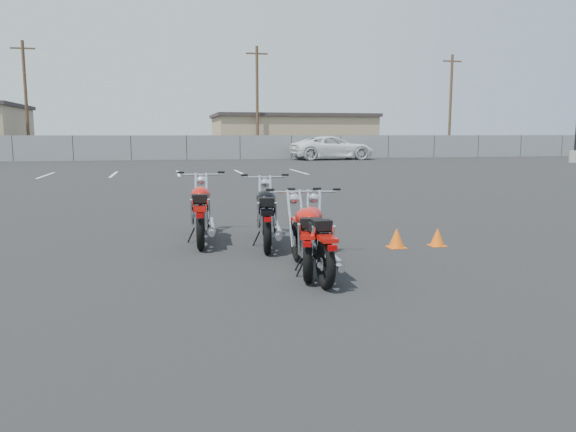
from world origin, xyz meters
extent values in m
plane|color=black|center=(0.00, 0.00, 0.00)|extent=(120.00, 120.00, 0.00)
torus|color=black|center=(-0.95, 3.08, 0.34)|extent=(0.17, 0.68, 0.68)
cylinder|color=silver|center=(-0.95, 3.08, 0.34)|extent=(0.13, 0.19, 0.18)
torus|color=black|center=(-1.08, 1.45, 0.34)|extent=(0.17, 0.68, 0.68)
cylinder|color=silver|center=(-1.08, 1.45, 0.34)|extent=(0.13, 0.19, 0.18)
cube|color=black|center=(-1.02, 2.26, 0.38)|extent=(0.20, 1.19, 0.07)
cube|color=silver|center=(-1.02, 2.21, 0.45)|extent=(0.35, 0.45, 0.34)
cylinder|color=silver|center=(-1.02, 2.21, 0.65)|extent=(0.25, 0.30, 0.30)
ellipsoid|color=#B5120B|center=(-1.00, 2.47, 0.81)|extent=(0.39, 0.68, 0.29)
cube|color=black|center=(-1.04, 1.93, 0.79)|extent=(0.34, 0.64, 0.11)
cube|color=black|center=(-1.06, 1.65, 0.83)|extent=(0.26, 0.22, 0.14)
cube|color=#B5120B|center=(-1.08, 1.43, 0.69)|extent=(0.24, 0.49, 0.06)
cube|color=#B5120B|center=(-0.95, 3.08, 0.69)|extent=(0.17, 0.39, 0.05)
cylinder|color=silver|center=(-0.93, 1.61, 0.62)|extent=(0.07, 0.21, 0.44)
cylinder|color=silver|center=(-1.20, 1.63, 0.62)|extent=(0.07, 0.21, 0.44)
cylinder|color=silver|center=(-0.86, 1.91, 0.32)|extent=(0.19, 1.25, 0.14)
cylinder|color=silver|center=(-0.89, 1.55, 0.34)|extent=(0.16, 0.41, 0.15)
cylinder|color=silver|center=(-0.84, 3.21, 0.70)|extent=(0.08, 0.45, 0.89)
cylinder|color=silver|center=(-1.05, 3.22, 0.70)|extent=(0.08, 0.45, 0.89)
sphere|color=silver|center=(-0.93, 3.39, 0.99)|extent=(0.19, 0.19, 0.18)
cylinder|color=silver|center=(-0.93, 3.42, 1.10)|extent=(0.79, 0.09, 0.03)
cylinder|color=black|center=(-0.54, 3.36, 1.15)|extent=(0.14, 0.05, 0.04)
cylinder|color=black|center=(-1.32, 3.42, 1.15)|extent=(0.14, 0.05, 0.04)
cylinder|color=black|center=(-1.18, 2.16, 0.17)|extent=(0.18, 0.04, 0.34)
cube|color=#990505|center=(-1.10, 1.13, 0.62)|extent=(0.12, 0.08, 0.07)
torus|color=black|center=(0.19, 2.50, 0.33)|extent=(0.22, 0.67, 0.66)
cylinder|color=silver|center=(0.19, 2.50, 0.33)|extent=(0.14, 0.19, 0.18)
torus|color=black|center=(-0.06, 0.92, 0.33)|extent=(0.22, 0.67, 0.66)
cylinder|color=silver|center=(-0.06, 0.92, 0.33)|extent=(0.14, 0.19, 0.18)
cube|color=black|center=(0.06, 1.71, 0.37)|extent=(0.29, 1.16, 0.07)
cube|color=silver|center=(0.05, 1.66, 0.44)|extent=(0.37, 0.46, 0.33)
cylinder|color=silver|center=(0.05, 1.66, 0.64)|extent=(0.26, 0.31, 0.29)
ellipsoid|color=black|center=(0.09, 1.91, 0.79)|extent=(0.43, 0.68, 0.28)
cube|color=black|center=(0.01, 1.38, 0.77)|extent=(0.38, 0.64, 0.11)
cube|color=black|center=(-0.03, 1.11, 0.81)|extent=(0.27, 0.23, 0.13)
cube|color=black|center=(-0.07, 0.90, 0.68)|extent=(0.27, 0.49, 0.06)
cube|color=black|center=(0.19, 2.50, 0.68)|extent=(0.20, 0.39, 0.04)
cylinder|color=silver|center=(0.09, 1.06, 0.61)|extent=(0.09, 0.21, 0.43)
cylinder|color=silver|center=(-0.17, 1.11, 0.61)|extent=(0.09, 0.21, 0.43)
cylinder|color=silver|center=(0.18, 1.36, 0.31)|extent=(0.29, 1.21, 0.14)
cylinder|color=silver|center=(0.13, 1.01, 0.33)|extent=(0.19, 0.41, 0.15)
cylinder|color=silver|center=(0.30, 2.61, 0.68)|extent=(0.12, 0.44, 0.87)
cylinder|color=silver|center=(0.11, 2.64, 0.68)|extent=(0.12, 0.44, 0.87)
sphere|color=silver|center=(0.23, 2.80, 0.97)|extent=(0.20, 0.20, 0.18)
cylinder|color=silver|center=(0.24, 2.82, 1.08)|extent=(0.77, 0.15, 0.03)
cylinder|color=black|center=(0.61, 2.74, 1.12)|extent=(0.14, 0.06, 0.04)
cylinder|color=black|center=(-0.15, 2.86, 1.12)|extent=(0.14, 0.06, 0.04)
cylinder|color=black|center=(-0.11, 1.63, 0.17)|extent=(0.17, 0.05, 0.33)
cube|color=#990505|center=(-0.11, 0.62, 0.61)|extent=(0.12, 0.08, 0.07)
torus|color=black|center=(0.57, 0.51, 0.30)|extent=(0.29, 0.62, 0.61)
cylinder|color=silver|center=(0.57, 0.51, 0.30)|extent=(0.15, 0.19, 0.16)
torus|color=black|center=(0.14, -0.90, 0.30)|extent=(0.29, 0.62, 0.61)
cylinder|color=silver|center=(0.14, -0.90, 0.30)|extent=(0.15, 0.19, 0.16)
cube|color=black|center=(0.35, -0.19, 0.35)|extent=(0.41, 1.05, 0.06)
cube|color=silver|center=(0.34, -0.24, 0.41)|extent=(0.39, 0.45, 0.30)
cylinder|color=silver|center=(0.34, -0.24, 0.59)|extent=(0.27, 0.30, 0.27)
ellipsoid|color=#B5120B|center=(0.41, -0.02, 0.73)|extent=(0.47, 0.65, 0.26)
cube|color=black|center=(0.26, -0.48, 0.71)|extent=(0.42, 0.61, 0.10)
cube|color=black|center=(0.19, -0.73, 0.75)|extent=(0.27, 0.24, 0.12)
cube|color=#B5120B|center=(0.13, -0.92, 0.62)|extent=(0.30, 0.46, 0.05)
cube|color=#B5120B|center=(0.57, 0.51, 0.62)|extent=(0.23, 0.37, 0.04)
cylinder|color=silver|center=(0.30, -0.79, 0.56)|extent=(0.10, 0.19, 0.40)
cylinder|color=silver|center=(0.07, -0.72, 0.56)|extent=(0.10, 0.19, 0.40)
cylinder|color=silver|center=(0.42, -0.53, 0.28)|extent=(0.42, 1.10, 0.13)
cylinder|color=silver|center=(0.32, -0.84, 0.30)|extent=(0.22, 0.38, 0.13)
cylinder|color=silver|center=(0.70, 0.60, 0.63)|extent=(0.16, 0.40, 0.80)
cylinder|color=silver|center=(0.52, 0.65, 0.63)|extent=(0.16, 0.40, 0.80)
sphere|color=silver|center=(0.66, 0.78, 0.89)|extent=(0.20, 0.20, 0.16)
cylinder|color=silver|center=(0.66, 0.80, 1.00)|extent=(0.69, 0.24, 0.03)
cylinder|color=black|center=(1.00, 0.68, 1.04)|extent=(0.13, 0.07, 0.04)
cylinder|color=black|center=(0.32, 0.89, 1.04)|extent=(0.13, 0.07, 0.04)
cylinder|color=black|center=(0.19, -0.25, 0.15)|extent=(0.16, 0.07, 0.30)
cube|color=#990505|center=(0.05, -1.17, 0.56)|extent=(0.12, 0.09, 0.06)
torus|color=black|center=(0.28, 0.29, 0.31)|extent=(0.12, 0.62, 0.62)
cylinder|color=silver|center=(0.28, 0.29, 0.31)|extent=(0.11, 0.17, 0.17)
torus|color=black|center=(0.27, -1.22, 0.31)|extent=(0.12, 0.62, 0.62)
cylinder|color=silver|center=(0.27, -1.22, 0.31)|extent=(0.11, 0.17, 0.17)
cube|color=black|center=(0.28, -0.47, 0.35)|extent=(0.11, 1.09, 0.06)
cube|color=silver|center=(0.28, -0.52, 0.42)|extent=(0.29, 0.40, 0.31)
cylinder|color=silver|center=(0.28, -0.52, 0.60)|extent=(0.21, 0.26, 0.27)
ellipsoid|color=#B5120B|center=(0.28, -0.28, 0.75)|extent=(0.32, 0.61, 0.27)
cube|color=black|center=(0.27, -0.78, 0.73)|extent=(0.27, 0.57, 0.10)
cube|color=black|center=(0.27, -1.04, 0.77)|extent=(0.23, 0.19, 0.12)
cube|color=#B5120B|center=(0.27, -1.24, 0.64)|extent=(0.19, 0.44, 0.05)
cube|color=#B5120B|center=(0.28, 0.29, 0.64)|extent=(0.14, 0.35, 0.04)
cylinder|color=silver|center=(0.40, -1.07, 0.57)|extent=(0.05, 0.19, 0.41)
cylinder|color=silver|center=(0.15, -1.06, 0.57)|extent=(0.05, 0.19, 0.41)
cylinder|color=silver|center=(0.44, -0.78, 0.29)|extent=(0.10, 1.15, 0.13)
cylinder|color=silver|center=(0.44, -1.11, 0.31)|extent=(0.13, 0.37, 0.14)
cylinder|color=silver|center=(0.38, 0.41, 0.64)|extent=(0.05, 0.42, 0.82)
cylinder|color=silver|center=(0.19, 0.41, 0.64)|extent=(0.05, 0.42, 0.82)
sphere|color=silver|center=(0.29, 0.58, 0.92)|extent=(0.17, 0.17, 0.17)
cylinder|color=silver|center=(0.29, 0.60, 1.02)|extent=(0.73, 0.04, 0.03)
cylinder|color=black|center=(0.65, 0.58, 1.06)|extent=(0.13, 0.04, 0.04)
cylinder|color=black|center=(-0.08, 0.58, 1.06)|extent=(0.13, 0.04, 0.04)
cylinder|color=black|center=(0.13, -0.57, 0.16)|extent=(0.16, 0.03, 0.31)
cube|color=#990505|center=(0.27, -1.51, 0.57)|extent=(0.10, 0.06, 0.06)
cone|color=#FF610D|center=(2.14, 0.97, 0.17)|extent=(0.26, 0.26, 0.32)
cube|color=#FF610D|center=(2.14, 0.97, 0.01)|extent=(0.28, 0.28, 0.01)
cone|color=#FF610D|center=(2.89, 0.96, 0.16)|extent=(0.24, 0.24, 0.30)
cube|color=#FF610D|center=(2.89, 0.96, 0.01)|extent=(0.26, 0.26, 0.01)
cylinder|color=#989690|center=(25.26, 25.11, 0.40)|extent=(0.70, 0.70, 0.80)
cube|color=slate|center=(0.00, 35.00, 0.90)|extent=(80.00, 0.04, 1.80)
cylinder|color=black|center=(-12.00, 35.00, 0.90)|extent=(0.06, 0.06, 1.80)
cylinder|color=black|center=(-8.00, 35.00, 0.90)|extent=(0.06, 0.06, 1.80)
cylinder|color=black|center=(-4.00, 35.00, 0.90)|extent=(0.06, 0.06, 1.80)
cylinder|color=black|center=(0.00, 35.00, 0.90)|extent=(0.06, 0.06, 1.80)
cylinder|color=black|center=(4.00, 35.00, 0.90)|extent=(0.06, 0.06, 1.80)
cylinder|color=black|center=(8.00, 35.00, 0.90)|extent=(0.06, 0.06, 1.80)
cylinder|color=black|center=(12.00, 35.00, 0.90)|extent=(0.06, 0.06, 1.80)
cylinder|color=black|center=(16.00, 35.00, 0.90)|extent=(0.06, 0.06, 1.80)
cylinder|color=black|center=(20.00, 35.00, 0.90)|extent=(0.06, 0.06, 1.80)
cylinder|color=black|center=(24.00, 35.00, 0.90)|extent=(0.06, 0.06, 1.80)
cylinder|color=black|center=(28.00, 35.00, 0.90)|extent=(0.06, 0.06, 1.80)
cylinder|color=black|center=(32.00, 35.00, 0.90)|extent=(0.06, 0.06, 1.80)
cube|color=tan|center=(10.00, 44.00, 1.70)|extent=(14.00, 9.00, 3.40)
cube|color=#39312F|center=(10.00, 44.00, 3.55)|extent=(14.40, 9.40, 0.30)
cylinder|color=#463020|center=(-12.00, 40.00, 4.50)|extent=(0.24, 0.24, 9.00)
cube|color=#463020|center=(-12.00, 40.00, 8.40)|extent=(1.80, 0.12, 0.12)
cylinder|color=#463020|center=(6.00, 39.00, 4.50)|extent=(0.24, 0.24, 9.00)
cube|color=#463020|center=(6.00, 39.00, 8.40)|extent=(1.80, 0.12, 0.12)
cylinder|color=#463020|center=(24.00, 40.00, 4.50)|extent=(0.24, 0.24, 9.00)
cube|color=#463020|center=(24.00, 40.00, 8.40)|extent=(1.80, 0.12, 0.12)
cube|color=silver|center=(-7.00, 20.00, 0.00)|extent=(0.12, 4.00, 0.01)
cube|color=silver|center=(-4.00, 20.00, 0.00)|extent=(0.12, 4.00, 0.01)
cube|color=silver|center=(-1.00, 20.00, 0.00)|extent=(0.12, 4.00, 0.01)
cube|color=silver|center=(2.00, 20.00, 0.00)|extent=(0.12, 4.00, 0.01)
cube|color=silver|center=(5.00, 20.00, 0.00)|extent=(0.12, 4.00, 0.01)
imported|color=white|center=(10.67, 32.88, 1.37)|extent=(3.37, 7.37, 2.73)
camera|label=1|loc=(-1.61, -7.67, 1.89)|focal=35.00mm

